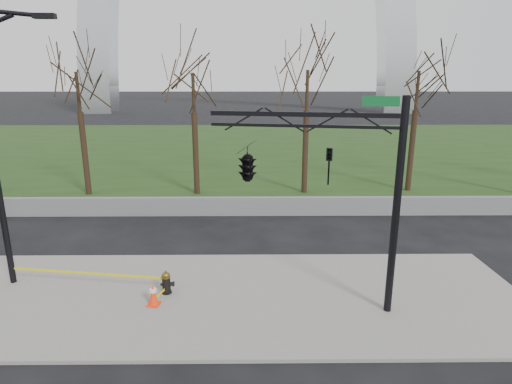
{
  "coord_description": "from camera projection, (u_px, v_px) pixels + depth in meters",
  "views": [
    {
      "loc": [
        0.81,
        -11.24,
        6.34
      ],
      "look_at": [
        0.94,
        2.0,
        2.78
      ],
      "focal_mm": 29.09,
      "sensor_mm": 36.0,
      "label": 1
    }
  ],
  "objects": [
    {
      "name": "ground",
      "position": [
        226.0,
        298.0,
        12.5
      ],
      "size": [
        500.0,
        500.0,
        0.0
      ],
      "primitive_type": "plane",
      "color": "black",
      "rests_on": "ground"
    },
    {
      "name": "sidewalk",
      "position": [
        225.0,
        297.0,
        12.48
      ],
      "size": [
        18.0,
        6.0,
        0.1
      ],
      "primitive_type": "cube",
      "color": "slate",
      "rests_on": "ground"
    },
    {
      "name": "grass_strip",
      "position": [
        244.0,
        146.0,
        41.46
      ],
      "size": [
        120.0,
        40.0,
        0.06
      ],
      "primitive_type": "cube",
      "color": "#1F3312",
      "rests_on": "ground"
    },
    {
      "name": "guardrail",
      "position": [
        235.0,
        206.0,
        20.11
      ],
      "size": [
        60.0,
        0.3,
        0.9
      ],
      "primitive_type": "cube",
      "color": "#59595B",
      "rests_on": "ground"
    },
    {
      "name": "tree_row",
      "position": [
        251.0,
        128.0,
        23.11
      ],
      "size": [
        47.48,
        4.0,
        7.59
      ],
      "color": "black",
      "rests_on": "ground"
    },
    {
      "name": "fire_hydrant",
      "position": [
        167.0,
        283.0,
        12.51
      ],
      "size": [
        0.45,
        0.3,
        0.74
      ],
      "rotation": [
        0.0,
        0.0,
        -0.04
      ],
      "color": "black",
      "rests_on": "sidewalk"
    },
    {
      "name": "traffic_cone",
      "position": [
        153.0,
        295.0,
        11.85
      ],
      "size": [
        0.38,
        0.38,
        0.65
      ],
      "rotation": [
        0.0,
        0.0,
        -0.16
      ],
      "color": "#FC330D",
      "rests_on": "sidewalk"
    },
    {
      "name": "traffic_signal_mast",
      "position": [
        275.0,
        165.0,
        11.22
      ],
      "size": [
        5.01,
        2.54,
        6.0
      ],
      "rotation": [
        0.0,
        0.0,
        -0.2
      ],
      "color": "black",
      "rests_on": "ground"
    },
    {
      "name": "caution_tape",
      "position": [
        95.0,
        276.0,
        12.75
      ],
      "size": [
        5.06,
        1.46,
        0.39
      ],
      "color": "#DACB0B",
      "rests_on": "ground"
    }
  ]
}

